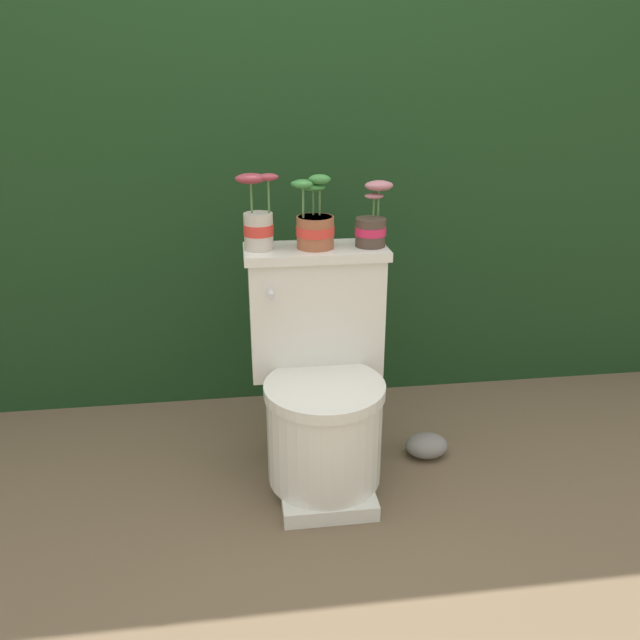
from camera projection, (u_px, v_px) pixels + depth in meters
name	position (u px, v px, depth m)	size (l,w,h in m)	color
ground_plane	(317.00, 491.00, 2.06)	(12.00, 12.00, 0.00)	brown
hedge_backdrop	(283.00, 176.00, 2.87)	(4.17, 1.08, 1.69)	#193819
toilet	(321.00, 386.00, 2.03)	(0.46, 0.51, 0.77)	silver
potted_plant_left	(258.00, 221.00, 1.93)	(0.13, 0.09, 0.24)	beige
potted_plant_midleft	(314.00, 223.00, 1.96)	(0.13, 0.13, 0.23)	#9E5638
potted_plant_middle	(372.00, 224.00, 1.98)	(0.12, 0.11, 0.20)	#47382D
garden_stone	(426.00, 445.00, 2.24)	(0.15, 0.12, 0.08)	gray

